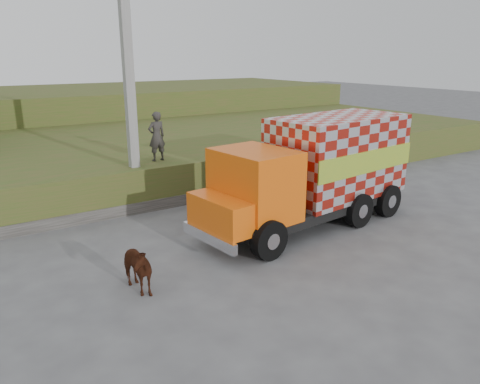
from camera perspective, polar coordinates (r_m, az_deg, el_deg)
ground at (r=13.45m, az=-1.23°, el=-6.46°), size 120.00×120.00×0.00m
embankment at (r=22.00m, az=-15.19°, el=4.14°), size 40.00×12.00×1.50m
embankment_far at (r=33.38m, az=-21.90°, el=8.90°), size 40.00×12.00×3.00m
retaining_strip at (r=16.21m, az=-15.24°, el=-2.23°), size 16.00×0.50×0.40m
utility_pole at (r=16.14m, az=-13.31°, el=11.92°), size 1.20×0.30×8.00m
cargo_truck at (r=14.86m, az=9.21°, el=2.58°), size 7.71×3.32×3.34m
cow at (r=11.00m, az=-12.84°, el=-8.97°), size 0.80×1.46×1.18m
pedestrian at (r=17.19m, az=-10.12°, el=6.69°), size 0.68×0.47×1.78m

